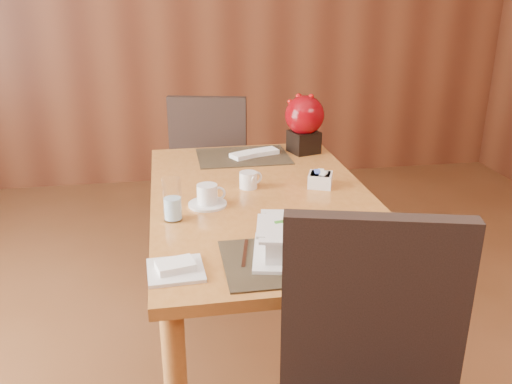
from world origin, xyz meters
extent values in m
cube|color=brown|center=(0.00, 3.00, 1.40)|extent=(5.00, 0.02, 2.80)
cube|color=#BE7734|center=(0.00, 0.60, 0.73)|extent=(0.90, 1.50, 0.04)
cylinder|color=#BE7734|center=(-0.39, 1.29, 0.35)|extent=(0.07, 0.07, 0.71)
cylinder|color=#BE7734|center=(0.39, -0.09, 0.35)|extent=(0.07, 0.07, 0.71)
cylinder|color=#BE7734|center=(0.39, 1.29, 0.35)|extent=(0.07, 0.07, 0.71)
cube|color=black|center=(0.00, 0.05, 0.75)|extent=(0.45, 0.33, 0.01)
cube|color=black|center=(0.00, 1.15, 0.75)|extent=(0.45, 0.33, 0.01)
cube|color=white|center=(0.01, 0.08, 0.76)|extent=(0.31, 0.31, 0.01)
cube|color=white|center=(0.01, 0.08, 0.81)|extent=(0.22, 0.22, 0.09)
cylinder|color=#CFBE6F|center=(0.01, 0.08, 0.81)|extent=(0.17, 0.17, 0.07)
cylinder|color=white|center=(-0.23, 0.55, 0.76)|extent=(0.15, 0.15, 0.01)
cylinder|color=white|center=(-0.23, 0.55, 0.80)|extent=(0.09, 0.09, 0.08)
cylinder|color=black|center=(-0.23, 0.55, 0.83)|extent=(0.07, 0.07, 0.01)
cylinder|color=silver|center=(-0.37, 0.43, 0.83)|extent=(0.08, 0.08, 0.16)
cube|color=white|center=(0.26, 0.68, 0.78)|extent=(0.13, 0.13, 0.06)
cube|color=black|center=(0.32, 1.18, 0.81)|extent=(0.17, 0.17, 0.11)
sphere|color=maroon|center=(0.32, 1.18, 0.94)|extent=(0.20, 0.20, 0.20)
cube|color=white|center=(-0.37, 0.04, 0.76)|extent=(0.17, 0.17, 0.01)
cube|color=black|center=(0.12, -0.30, 0.78)|extent=(0.46, 0.17, 0.53)
cube|color=black|center=(-0.09, 1.75, 0.46)|extent=(0.55, 0.55, 0.06)
cube|color=black|center=(-0.14, 1.55, 0.73)|extent=(0.44, 0.15, 0.50)
cylinder|color=black|center=(0.13, 1.89, 0.21)|extent=(0.04, 0.04, 0.43)
cylinder|color=black|center=(0.04, 1.52, 0.21)|extent=(0.04, 0.04, 0.43)
cylinder|color=black|center=(-0.23, 1.97, 0.21)|extent=(0.04, 0.04, 0.43)
cylinder|color=black|center=(-0.32, 1.61, 0.21)|extent=(0.04, 0.04, 0.43)
camera|label=1|loc=(-0.37, -1.41, 1.55)|focal=38.00mm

